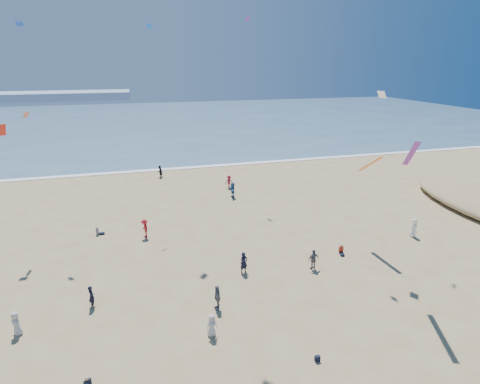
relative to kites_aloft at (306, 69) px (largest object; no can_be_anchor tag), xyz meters
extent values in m
cube|color=#476B84|center=(-7.79, 82.20, -14.98)|extent=(220.00, 100.00, 0.06)
cube|color=white|center=(-7.79, 32.20, -14.97)|extent=(220.00, 1.20, 0.08)
imported|color=maroon|center=(-0.09, 21.16, -14.19)|extent=(1.14, 0.74, 1.65)
imported|color=silver|center=(-7.72, -5.52, -14.29)|extent=(0.82, 0.67, 1.44)
imported|color=slate|center=(-6.86, -3.06, -14.13)|extent=(0.45, 1.03, 1.75)
imported|color=black|center=(-14.85, -0.63, -14.23)|extent=(0.60, 0.68, 1.57)
imported|color=white|center=(13.07, 2.71, -14.13)|extent=(0.75, 0.97, 1.76)
imported|color=slate|center=(1.48, -0.14, -14.17)|extent=(1.03, 0.54, 1.67)
imported|color=#33638E|center=(-0.52, 17.63, -14.10)|extent=(0.65, 1.73, 1.83)
imported|color=black|center=(-8.41, 28.30, -14.16)|extent=(1.01, 1.05, 1.71)
imported|color=beige|center=(-18.92, -2.29, -14.24)|extent=(0.81, 0.89, 1.53)
imported|color=red|center=(-11.08, 9.24, -14.13)|extent=(0.85, 1.23, 1.75)
imported|color=black|center=(-3.94, 0.77, -14.15)|extent=(0.72, 0.56, 1.73)
cube|color=black|center=(-2.57, -9.04, -14.84)|extent=(0.28, 0.18, 0.34)
cube|color=blue|center=(-19.67, 14.14, 3.46)|extent=(0.61, 0.45, 0.32)
cube|color=#89198F|center=(2.06, 20.46, 4.99)|extent=(0.37, 0.86, 0.45)
cube|color=#FF612C|center=(-19.70, 11.18, -3.66)|extent=(0.35, 0.87, 0.43)
cube|color=#2080E1|center=(-8.99, 16.14, 3.68)|extent=(0.64, 0.64, 0.39)
cube|color=white|center=(7.13, 1.63, -1.88)|extent=(0.73, 0.76, 0.55)
cube|color=#702595|center=(5.75, -4.03, -5.09)|extent=(0.35, 3.14, 2.21)
cube|color=orange|center=(7.86, 3.03, -7.71)|extent=(0.35, 2.64, 1.87)
camera|label=1|loc=(-10.97, -23.59, 0.47)|focal=28.00mm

